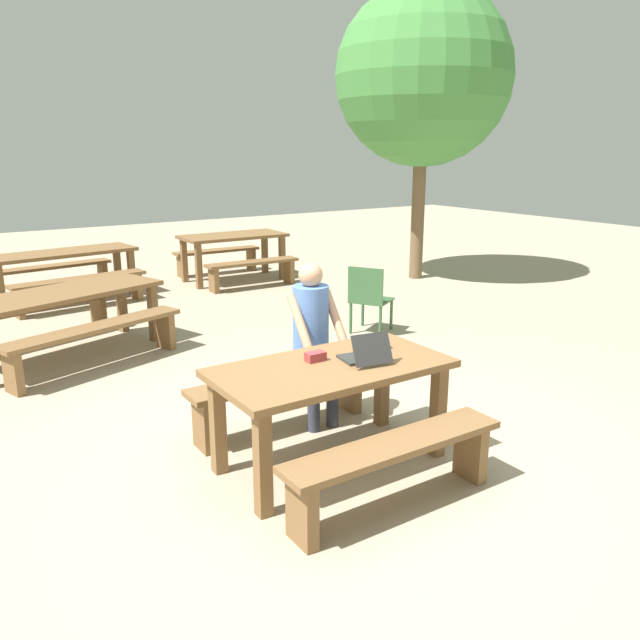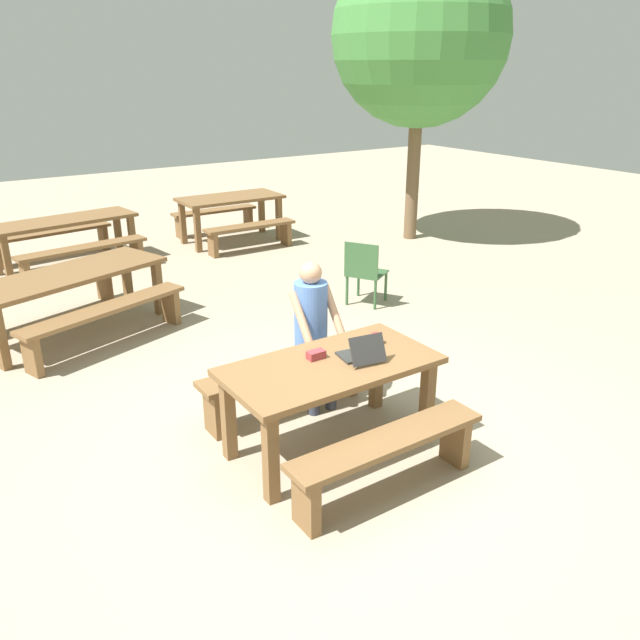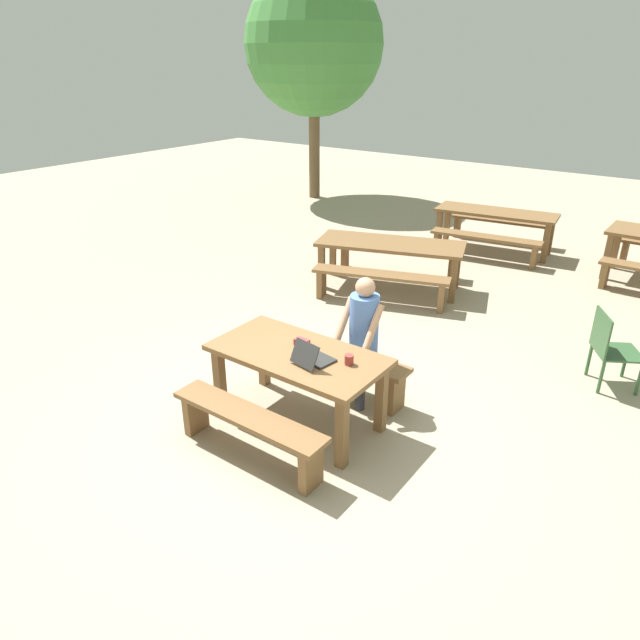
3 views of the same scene
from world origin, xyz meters
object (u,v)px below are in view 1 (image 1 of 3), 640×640
laptop (365,354)px  tree_left (423,77)px  picnic_table_mid (58,301)px  picnic_table_distant (62,259)px  picnic_table_front (331,381)px  coffee_mug (381,343)px  small_pouch (315,357)px  person_seated (313,333)px  plastic_chair (369,298)px  picnic_table_rear (233,242)px

laptop → tree_left: size_ratio=0.08×
picnic_table_mid → picnic_table_distant: size_ratio=1.07×
picnic_table_front → coffee_mug: bearing=9.8°
small_pouch → person_seated: (0.33, 0.53, -0.01)m
coffee_mug → person_seated: person_seated is taller
picnic_table_front → plastic_chair: size_ratio=1.98×
picnic_table_front → small_pouch: (-0.05, 0.13, 0.15)m
plastic_chair → laptop: bearing=111.1°
laptop → picnic_table_distant: (-0.69, 6.33, -0.18)m
laptop → person_seated: bearing=-84.8°
picnic_table_front → picnic_table_distant: picnic_table_front is taller
laptop → plastic_chair: bearing=-119.4°
small_pouch → picnic_table_mid: (-1.01, 3.44, -0.16)m
picnic_table_front → picnic_table_mid: picnic_table_front is taller
laptop → small_pouch: size_ratio=2.60×
laptop → picnic_table_distant: bearing=-75.0°
plastic_chair → tree_left: (2.73, 2.22, 2.82)m
plastic_chair → tree_left: 4.51m
picnic_table_mid → picnic_table_rear: picnic_table_rear is taller
coffee_mug → picnic_table_distant: 6.24m
plastic_chair → picnic_table_mid: plastic_chair is taller
tree_left → coffee_mug: bearing=-134.1°
picnic_table_mid → picnic_table_front: bearing=-92.0°
picnic_table_front → small_pouch: small_pouch is taller
picnic_table_rear → picnic_table_distant: picnic_table_rear is taller
picnic_table_mid → person_seated: bearing=-83.8°
laptop → person_seated: size_ratio=0.27×
laptop → picnic_table_mid: laptop is taller
coffee_mug → picnic_table_mid: coffee_mug is taller
picnic_table_front → person_seated: person_seated is taller
small_pouch → tree_left: tree_left is taller
tree_left → picnic_table_mid: bearing=-169.6°
person_seated → picnic_table_rear: (1.98, 5.55, -0.11)m
picnic_table_front → tree_left: size_ratio=0.35×
person_seated → tree_left: (4.68, 4.02, 2.50)m
plastic_chair → picnic_table_rear: 3.76m
picnic_table_mid → coffee_mug: bearing=-84.3°
coffee_mug → plastic_chair: coffee_mug is taller
small_pouch → plastic_chair: (2.27, 2.32, -0.34)m
person_seated → small_pouch: bearing=-121.4°
small_pouch → coffee_mug: (0.55, -0.04, 0.01)m
plastic_chair → tree_left: size_ratio=0.18×
picnic_table_front → small_pouch: bearing=110.6°
picnic_table_front → plastic_chair: bearing=47.8°
small_pouch → picnic_table_distant: small_pouch is taller
picnic_table_front → picnic_table_distant: size_ratio=0.77×
plastic_chair → picnic_table_rear: (0.03, 3.75, 0.22)m
picnic_table_front → laptop: laptop is taller
picnic_table_rear → picnic_table_front: bearing=-109.1°
picnic_table_front → laptop: size_ratio=4.58×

